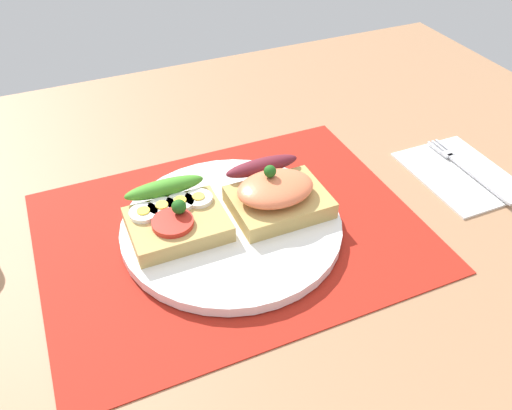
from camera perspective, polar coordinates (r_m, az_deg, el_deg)
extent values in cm
cube|color=#9B6E4C|center=(60.68, -2.61, -4.07)|extent=(120.00, 90.00, 3.20)
cube|color=#A11E13|center=(59.49, -2.66, -2.85)|extent=(42.01, 32.26, 0.30)
cylinder|color=white|center=(58.99, -2.68, -2.31)|extent=(24.71, 24.71, 1.20)
cube|color=tan|center=(57.42, -8.52, -2.10)|extent=(10.38, 8.16, 1.93)
cylinder|color=red|center=(55.67, -9.00, -2.00)|extent=(4.45, 4.45, 0.60)
ellipsoid|color=#418C25|center=(59.66, -9.93, 1.88)|extent=(9.13, 2.20, 1.80)
sphere|color=#1E5919|center=(55.96, -8.38, -0.18)|extent=(1.60, 1.60, 1.60)
cylinder|color=white|center=(57.63, -12.12, -0.86)|extent=(3.12, 3.12, 0.50)
cylinder|color=yellow|center=(57.42, -12.16, -0.61)|extent=(1.40, 1.40, 0.16)
cylinder|color=white|center=(58.01, -10.19, -0.24)|extent=(3.12, 3.12, 0.50)
cylinder|color=yellow|center=(57.80, -10.22, 0.01)|extent=(1.40, 1.40, 0.16)
cylinder|color=white|center=(58.33, -8.24, 0.28)|extent=(3.12, 3.12, 0.50)
cylinder|color=yellow|center=(58.13, -8.26, 0.53)|extent=(1.40, 1.40, 0.16)
cylinder|color=white|center=(58.61, -6.26, 0.70)|extent=(3.12, 3.12, 0.50)
cylinder|color=yellow|center=(58.41, -6.28, 0.95)|extent=(1.40, 1.40, 0.16)
cube|color=tan|center=(59.90, 2.40, 0.47)|extent=(10.73, 8.26, 2.00)
ellipsoid|color=#E97148|center=(58.53, 1.95, 2.07)|extent=(8.80, 6.61, 2.27)
ellipsoid|color=maroon|center=(62.02, 0.66, 4.26)|extent=(9.12, 2.20, 1.80)
sphere|color=#1E5919|center=(57.64, 1.53, 3.68)|extent=(1.40, 1.40, 1.40)
cube|color=white|center=(72.86, 21.31, 3.28)|extent=(11.21, 14.64, 0.60)
cube|color=#B7B7BC|center=(71.97, 23.08, 2.72)|extent=(0.80, 11.45, 0.32)
cube|color=#B7B7BC|center=(75.23, 20.17, 5.24)|extent=(1.50, 1.20, 0.32)
cube|color=#B7B7BC|center=(76.01, 18.86, 5.95)|extent=(0.32, 2.80, 0.32)
cube|color=#B7B7BC|center=(76.41, 19.24, 6.04)|extent=(0.32, 2.80, 0.32)
cube|color=#B7B7BC|center=(76.81, 19.61, 6.13)|extent=(0.32, 2.80, 0.32)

